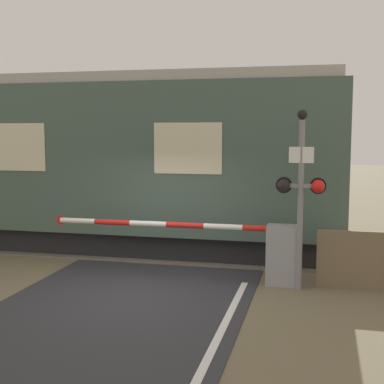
% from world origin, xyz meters
% --- Properties ---
extents(ground_plane, '(80.00, 80.00, 0.00)m').
position_xyz_m(ground_plane, '(0.00, 0.00, 0.00)').
color(ground_plane, '#6B6047').
extents(track_bed, '(36.00, 3.20, 0.13)m').
position_xyz_m(track_bed, '(0.00, 3.68, 0.02)').
color(track_bed, '#666056').
rests_on(track_bed, ground_plane).
extents(train, '(15.01, 3.12, 4.28)m').
position_xyz_m(train, '(-3.69, 3.68, 2.19)').
color(train, black).
rests_on(train, ground_plane).
extents(crossing_barrier, '(5.02, 0.44, 1.18)m').
position_xyz_m(crossing_barrier, '(2.19, 1.11, 0.66)').
color(crossing_barrier, gray).
rests_on(crossing_barrier, ground_plane).
extents(signal_post, '(0.92, 0.26, 3.33)m').
position_xyz_m(signal_post, '(2.88, 0.88, 1.89)').
color(signal_post, gray).
rests_on(signal_post, ground_plane).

